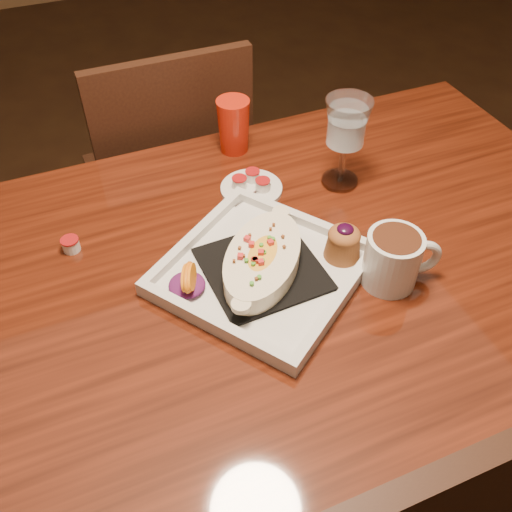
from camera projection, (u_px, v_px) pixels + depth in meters
name	position (u px, v px, depth m)	size (l,w,h in m)	color
floor	(255.00, 454.00, 1.58)	(7.00, 7.00, 0.00)	black
table	(255.00, 302.00, 1.12)	(1.50, 0.90, 0.75)	#5E1E0D
chair_far	(171.00, 180.00, 1.64)	(0.42, 0.42, 0.93)	black
plate	(268.00, 263.00, 1.02)	(0.45, 0.45, 0.08)	silver
coffee_mug	(394.00, 258.00, 0.99)	(0.14, 0.10, 0.10)	silver
goblet	(346.00, 128.00, 1.14)	(0.09, 0.09, 0.20)	silver
saucer	(251.00, 187.00, 1.21)	(0.13, 0.13, 0.09)	silver
creamer_loose	(71.00, 244.00, 1.08)	(0.03, 0.03, 0.03)	silver
red_tumbler	(234.00, 126.00, 1.28)	(0.07, 0.07, 0.12)	red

